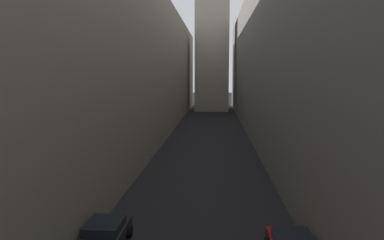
# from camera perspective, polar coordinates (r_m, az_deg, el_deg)

# --- Properties ---
(ground_plane) EXTENTS (264.00, 264.00, 0.00)m
(ground_plane) POSITION_cam_1_polar(r_m,az_deg,el_deg) (47.02, 2.55, -3.24)
(ground_plane) COLOR black
(building_block_left) EXTENTS (12.27, 108.00, 18.98)m
(building_block_left) POSITION_cam_1_polar(r_m,az_deg,el_deg) (49.88, -10.97, 8.19)
(building_block_left) COLOR gray
(building_block_left) RESTS_ON ground
(building_block_right) EXTENTS (10.89, 108.00, 20.78)m
(building_block_right) POSITION_cam_1_polar(r_m,az_deg,el_deg) (49.32, 15.66, 9.11)
(building_block_right) COLOR slate
(building_block_right) RESTS_ON ground
(parked_car_left_third) EXTENTS (2.04, 4.01, 1.37)m
(parked_car_left_third) POSITION_cam_1_polar(r_m,az_deg,el_deg) (18.84, -13.71, -17.20)
(parked_car_left_third) COLOR black
(parked_car_left_third) RESTS_ON ground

